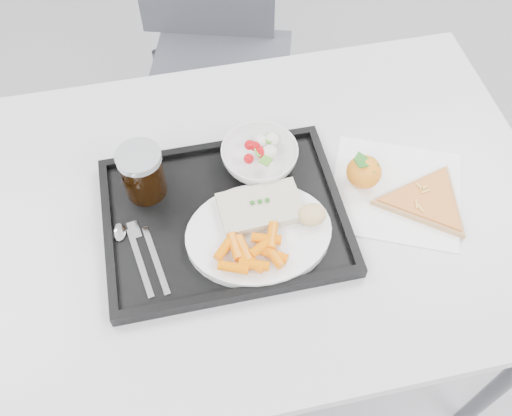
{
  "coord_description": "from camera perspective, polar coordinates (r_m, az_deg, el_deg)",
  "views": [
    {
      "loc": [
        -0.11,
        -0.32,
        1.66
      ],
      "look_at": [
        0.02,
        0.27,
        0.77
      ],
      "focal_mm": 40.0,
      "sensor_mm": 36.0,
      "label": 1
    }
  ],
  "objects": [
    {
      "name": "cola_glass",
      "position": [
        1.09,
        -11.3,
        3.53
      ],
      "size": [
        0.08,
        0.08,
        0.11
      ],
      "color": "black",
      "rests_on": "tray"
    },
    {
      "name": "bread_roll",
      "position": [
        1.04,
        5.6,
        -0.66
      ],
      "size": [
        0.07,
        0.06,
        0.03
      ],
      "color": "#CFB082",
      "rests_on": "dinner_plate"
    },
    {
      "name": "room",
      "position": [
        0.43,
        5.65,
        17.52
      ],
      "size": [
        6.04,
        7.04,
        2.84
      ],
      "color": "gray",
      "rests_on": "ground"
    },
    {
      "name": "pizza_slice",
      "position": [
        1.15,
        16.74,
        0.68
      ],
      "size": [
        0.26,
        0.26,
        0.02
      ],
      "color": "tan",
      "rests_on": "napkin"
    },
    {
      "name": "chair",
      "position": [
        1.79,
        -4.27,
        16.69
      ],
      "size": [
        0.52,
        0.53,
        0.93
      ],
      "color": "#3C3D45",
      "rests_on": "ground"
    },
    {
      "name": "cutlery",
      "position": [
        1.06,
        -11.81,
        -3.97
      ],
      "size": [
        0.09,
        0.17,
        0.01
      ],
      "color": "silver",
      "rests_on": "tray"
    },
    {
      "name": "tray",
      "position": [
        1.09,
        -3.18,
        -0.93
      ],
      "size": [
        0.45,
        0.35,
        0.03
      ],
      "color": "black",
      "rests_on": "table"
    },
    {
      "name": "napkin",
      "position": [
        1.16,
        13.78,
        1.65
      ],
      "size": [
        0.33,
        0.32,
        0.0
      ],
      "color": "white",
      "rests_on": "table"
    },
    {
      "name": "table",
      "position": [
        1.17,
        -1.1,
        -1.54
      ],
      "size": [
        1.2,
        0.8,
        0.75
      ],
      "color": "silver",
      "rests_on": "ground"
    },
    {
      "name": "carrot_pile",
      "position": [
        1.0,
        -0.23,
        -4.36
      ],
      "size": [
        0.13,
        0.1,
        0.03
      ],
      "color": "orange",
      "rests_on": "dinner_plate"
    },
    {
      "name": "dinner_plate",
      "position": [
        1.05,
        0.27,
        -2.6
      ],
      "size": [
        0.27,
        0.27,
        0.02
      ],
      "color": "white",
      "rests_on": "tray"
    },
    {
      "name": "salad_contents",
      "position": [
        1.13,
        0.71,
        6.02
      ],
      "size": [
        0.08,
        0.09,
        0.02
      ],
      "color": "#B3090D",
      "rests_on": "salad_bowl"
    },
    {
      "name": "salad_bowl",
      "position": [
        1.13,
        0.35,
        5.15
      ],
      "size": [
        0.15,
        0.15,
        0.05
      ],
      "color": "white",
      "rests_on": "tray"
    },
    {
      "name": "fish_fillet",
      "position": [
        1.06,
        0.44,
        0.06
      ],
      "size": [
        0.16,
        0.1,
        0.03
      ],
      "color": "beige",
      "rests_on": "dinner_plate"
    },
    {
      "name": "tangerine",
      "position": [
        1.13,
        10.74,
        3.58
      ],
      "size": [
        0.09,
        0.09,
        0.07
      ],
      "color": "#FF6D00",
      "rests_on": "napkin"
    }
  ]
}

